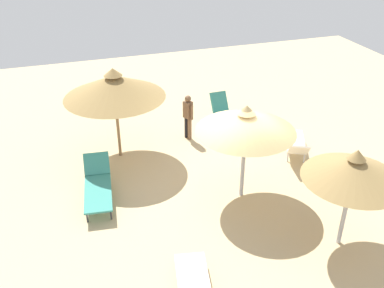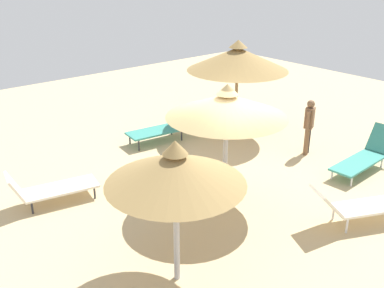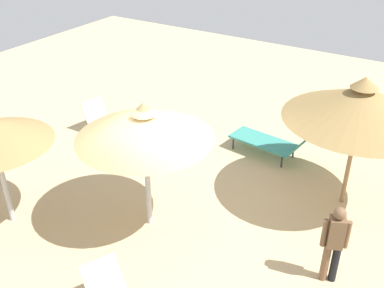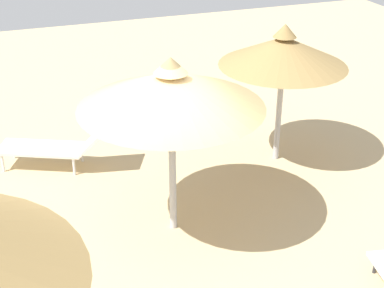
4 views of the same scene
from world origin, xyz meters
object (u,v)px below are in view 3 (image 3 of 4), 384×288
lounge_chair_edge (110,125)px  lounge_chair_back (273,142)px  parasol_umbrella_front (144,126)px  parasol_umbrella_far_left (361,104)px  person_standing_far_right (334,241)px

lounge_chair_edge → lounge_chair_back: bearing=108.3°
parasol_umbrella_front → lounge_chair_back: 4.18m
lounge_chair_back → lounge_chair_edge: bearing=-71.7°
parasol_umbrella_front → parasol_umbrella_far_left: (-2.72, 3.06, 0.11)m
lounge_chair_back → person_standing_far_right: (3.26, 2.42, 0.44)m
parasol_umbrella_far_left → lounge_chair_edge: size_ratio=1.51×
parasol_umbrella_front → parasol_umbrella_far_left: bearing=131.6°
parasol_umbrella_front → parasol_umbrella_far_left: size_ratio=0.90×
person_standing_far_right → lounge_chair_back: bearing=-143.4°
lounge_chair_edge → lounge_chair_back: 4.26m
parasol_umbrella_far_left → lounge_chair_back: size_ratio=1.40×
parasol_umbrella_front → person_standing_far_right: 3.73m
parasol_umbrella_far_left → person_standing_far_right: 2.77m
parasol_umbrella_front → person_standing_far_right: size_ratio=1.73×
parasol_umbrella_far_left → person_standing_far_right: size_ratio=1.93×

